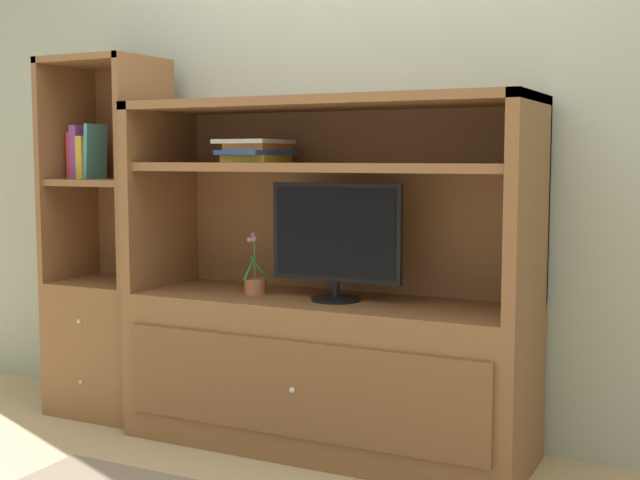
{
  "coord_description": "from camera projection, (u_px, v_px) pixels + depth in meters",
  "views": [
    {
      "loc": [
        1.53,
        -2.72,
        1.22
      ],
      "look_at": [
        0.0,
        0.35,
        0.88
      ],
      "focal_mm": 47.58,
      "sensor_mm": 36.0,
      "label": 1
    }
  ],
  "objects": [
    {
      "name": "painted_rear_wall",
      "position": [
        360.0,
        116.0,
        3.75
      ],
      "size": [
        6.0,
        0.1,
        2.8
      ],
      "primitive_type": "cube",
      "color": "#ADB29E",
      "rests_on": "ground_plane"
    },
    {
      "name": "upright_book_row",
      "position": [
        87.0,
        154.0,
        4.02
      ],
      "size": [
        0.14,
        0.16,
        0.26
      ],
      "color": "red",
      "rests_on": "bookshelf_tall"
    },
    {
      "name": "media_console",
      "position": [
        326.0,
        336.0,
        3.54
      ],
      "size": [
        1.71,
        0.57,
        1.45
      ],
      "color": "brown",
      "rests_on": "ground_plane"
    },
    {
      "name": "potted_plant",
      "position": [
        255.0,
        282.0,
        3.64
      ],
      "size": [
        0.09,
        0.11,
        0.27
      ],
      "color": "#B26642",
      "rests_on": "media_console"
    },
    {
      "name": "magazine_stack",
      "position": [
        256.0,
        151.0,
        3.6
      ],
      "size": [
        0.27,
        0.33,
        0.1
      ],
      "color": "gold",
      "rests_on": "media_console"
    },
    {
      "name": "bookshelf_tall",
      "position": [
        111.0,
        298.0,
        4.05
      ],
      "size": [
        0.5,
        0.43,
        1.67
      ],
      "color": "brown",
      "rests_on": "ground_plane"
    },
    {
      "name": "tv_monitor",
      "position": [
        336.0,
        238.0,
        3.45
      ],
      "size": [
        0.57,
        0.21,
        0.48
      ],
      "color": "black",
      "rests_on": "media_console"
    },
    {
      "name": "ground_plane",
      "position": [
        279.0,
        478.0,
        3.22
      ],
      "size": [
        8.0,
        8.0,
        0.0
      ],
      "primitive_type": "plane",
      "color": "tan"
    }
  ]
}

